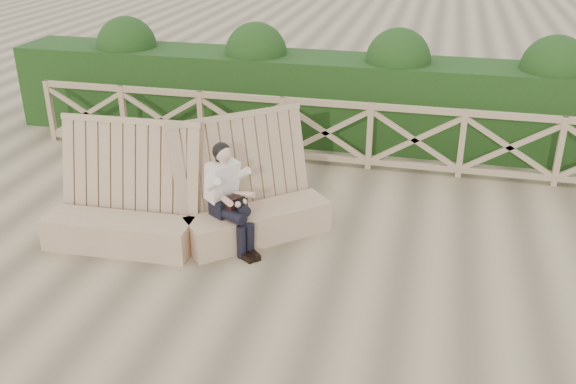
# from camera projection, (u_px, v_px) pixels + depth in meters

# --- Properties ---
(ground) EXTENTS (60.00, 60.00, 0.00)m
(ground) POSITION_uv_depth(u_px,v_px,m) (270.00, 274.00, 7.55)
(ground) COLOR brown
(ground) RESTS_ON ground
(bench) EXTENTS (3.45, 1.93, 1.55)m
(bench) POSITION_uv_depth(u_px,v_px,m) (189.00, 213.00, 8.14)
(bench) COLOR #977956
(bench) RESTS_ON ground
(woman) EXTENTS (0.83, 0.73, 1.36)m
(woman) POSITION_uv_depth(u_px,v_px,m) (228.00, 194.00, 7.89)
(woman) COLOR black
(woman) RESTS_ON ground
(guardrail) EXTENTS (10.10, 0.09, 1.10)m
(guardrail) POSITION_uv_depth(u_px,v_px,m) (325.00, 133.00, 10.40)
(guardrail) COLOR #83664C
(guardrail) RESTS_ON ground
(hedge) EXTENTS (12.00, 1.20, 1.50)m
(hedge) POSITION_uv_depth(u_px,v_px,m) (338.00, 100.00, 11.38)
(hedge) COLOR black
(hedge) RESTS_ON ground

